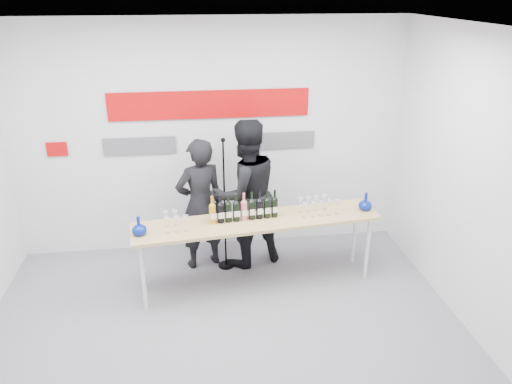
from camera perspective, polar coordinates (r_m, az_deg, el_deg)
ground at (r=5.35m, az=-3.41°, el=-15.87°), size 5.00×5.00×0.00m
back_wall at (r=6.45m, az=-5.17°, el=6.09°), size 5.00×0.04×3.00m
signage at (r=6.34m, az=-5.76°, el=8.64°), size 3.38×0.02×0.79m
tasting_table at (r=5.72m, az=0.14°, el=-3.77°), size 2.87×0.87×0.85m
wine_bottles at (r=5.62m, az=-1.38°, el=-1.68°), size 0.80×0.16×0.33m
decanter_left at (r=5.46m, az=-13.25°, el=-3.76°), size 0.16×0.16×0.21m
decanter_right at (r=6.04m, az=12.41°, el=-1.05°), size 0.16×0.16×0.21m
glasses_left at (r=5.50m, az=-9.34°, el=-3.40°), size 0.28×0.23×0.18m
glasses_right at (r=5.85m, az=7.00°, el=-1.64°), size 0.48×0.26×0.18m
presenter_left at (r=6.15m, az=-6.39°, el=-1.41°), size 0.71×0.58×1.67m
presenter_right at (r=6.14m, az=-1.25°, el=-0.23°), size 1.10×0.98×1.88m
mic_stand at (r=6.20m, az=-3.53°, el=-4.31°), size 0.20×0.20×1.71m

